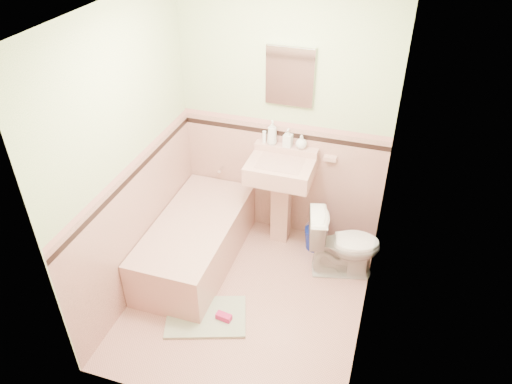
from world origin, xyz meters
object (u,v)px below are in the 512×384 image
(toilet, at_px, (344,244))
(bucket, at_px, (315,239))
(soap_bottle_left, at_px, (272,132))
(shoe, at_px, (224,317))
(medicine_cabinet, at_px, (290,76))
(soap_bottle_mid, at_px, (288,138))
(bathtub, at_px, (196,243))
(soap_bottle_right, at_px, (301,142))
(sink, at_px, (280,203))

(toilet, height_order, bucket, toilet)
(soap_bottle_left, height_order, shoe, soap_bottle_left)
(soap_bottle_left, bearing_deg, bucket, -17.89)
(medicine_cabinet, height_order, soap_bottle_mid, medicine_cabinet)
(soap_bottle_left, distance_m, soap_bottle_mid, 0.16)
(bathtub, bearing_deg, soap_bottle_left, 52.89)
(medicine_cabinet, height_order, bucket, medicine_cabinet)
(bathtub, relative_size, toilet, 2.24)
(bucket, height_order, shoe, bucket)
(bathtub, distance_m, soap_bottle_left, 1.28)
(medicine_cabinet, relative_size, soap_bottle_right, 3.96)
(bucket, bearing_deg, soap_bottle_right, 144.68)
(medicine_cabinet, xyz_separation_m, shoe, (-0.16, -1.38, -1.65))
(toilet, distance_m, bucket, 0.46)
(soap_bottle_right, relative_size, bucket, 0.61)
(bucket, bearing_deg, bathtub, -152.86)
(bathtub, xyz_separation_m, toilet, (1.36, 0.28, 0.11))
(soap_bottle_right, relative_size, shoe, 1.02)
(soap_bottle_right, bearing_deg, toilet, -38.05)
(bathtub, bearing_deg, medicine_cabinet, 47.42)
(medicine_cabinet, bearing_deg, soap_bottle_right, -12.06)
(bathtub, height_order, soap_bottle_right, soap_bottle_right)
(sink, distance_m, soap_bottle_mid, 0.66)
(sink, distance_m, shoe, 1.25)
(toilet, bearing_deg, bucket, 36.30)
(soap_bottle_mid, bearing_deg, toilet, -32.30)
(soap_bottle_right, height_order, toilet, soap_bottle_right)
(soap_bottle_left, relative_size, soap_bottle_mid, 1.35)
(medicine_cabinet, distance_m, soap_bottle_right, 0.63)
(bathtub, distance_m, soap_bottle_mid, 1.33)
(soap_bottle_right, bearing_deg, bucket, -35.32)
(sink, relative_size, soap_bottle_mid, 5.38)
(medicine_cabinet, relative_size, toilet, 0.80)
(soap_bottle_right, distance_m, bucket, 1.02)
(soap_bottle_left, xyz_separation_m, soap_bottle_mid, (0.15, 0.00, -0.03))
(soap_bottle_mid, relative_size, shoe, 1.34)
(soap_bottle_mid, height_order, soap_bottle_right, soap_bottle_mid)
(soap_bottle_right, xyz_separation_m, bucket, (0.24, -0.17, -0.98))
(soap_bottle_mid, bearing_deg, bathtub, -134.22)
(medicine_cabinet, height_order, shoe, medicine_cabinet)
(toilet, bearing_deg, soap_bottle_right, 38.28)
(toilet, bearing_deg, bathtub, 88.12)
(soap_bottle_left, bearing_deg, shoe, -90.74)
(sink, bearing_deg, bucket, 1.83)
(bathtub, relative_size, soap_bottle_right, 11.03)
(sink, height_order, toilet, sink)
(soap_bottle_right, bearing_deg, shoe, -102.59)
(sink, distance_m, medicine_cabinet, 1.24)
(medicine_cabinet, height_order, soap_bottle_left, medicine_cabinet)
(soap_bottle_left, xyz_separation_m, bucket, (0.52, -0.17, -1.03))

